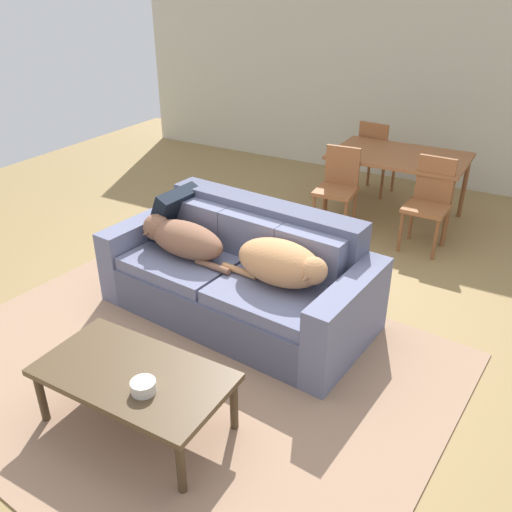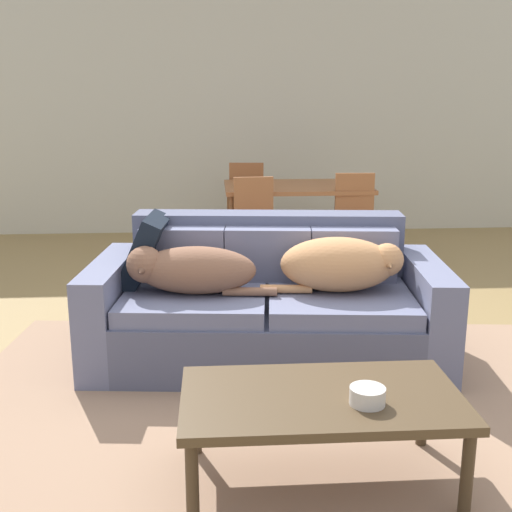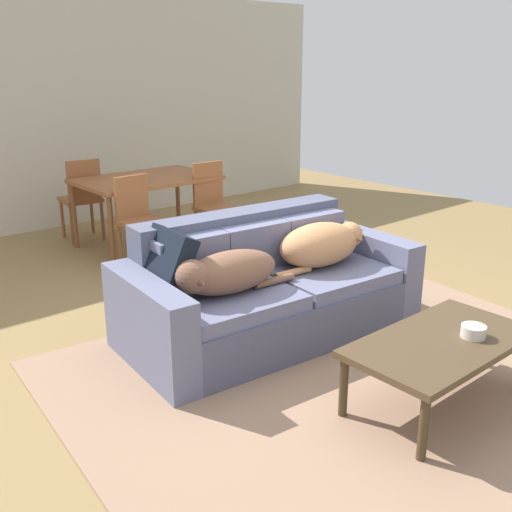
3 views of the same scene
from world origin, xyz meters
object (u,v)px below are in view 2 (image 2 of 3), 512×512
at_px(dining_chair_far_left, 247,199).
at_px(dining_chair_near_left, 255,221).
at_px(couch, 267,306).
at_px(dog_on_right_cushion, 341,264).
at_px(bowl_on_coffee_table, 367,396).
at_px(dining_chair_near_right, 356,218).
at_px(throw_pillow_by_left_arm, 144,250).
at_px(dog_on_left_cushion, 189,270).
at_px(coffee_table, 321,404).
at_px(dining_table, 296,191).

bearing_deg(dining_chair_far_left, dining_chair_near_left, 96.88).
height_order(couch, dog_on_right_cushion, couch).
height_order(couch, bowl_on_coffee_table, couch).
height_order(dining_chair_near_right, dining_chair_far_left, dining_chair_far_left).
xyz_separation_m(couch, throw_pillow_by_left_arm, (-0.76, 0.13, 0.33)).
bearing_deg(dining_chair_near_left, dining_chair_far_left, 86.18).
bearing_deg(couch, dining_chair_near_right, 68.47).
bearing_deg(throw_pillow_by_left_arm, dog_on_right_cushion, -13.18).
bearing_deg(dog_on_left_cushion, dog_on_right_cushion, 4.80).
xyz_separation_m(coffee_table, dining_table, (0.39, 3.86, 0.31)).
bearing_deg(dining_chair_near_left, bowl_on_coffee_table, -90.47).
height_order(couch, coffee_table, couch).
height_order(dining_chair_near_left, dining_chair_near_right, dining_chair_near_right).
bearing_deg(dining_chair_near_left, coffee_table, -93.26).
bearing_deg(coffee_table, throw_pillow_by_left_arm, 119.35).
height_order(dog_on_right_cushion, dining_chair_near_left, dining_chair_near_left).
bearing_deg(dog_on_right_cushion, dining_chair_near_right, 80.48).
xyz_separation_m(throw_pillow_by_left_arm, coffee_table, (0.86, -1.53, -0.29)).
distance_m(dog_on_right_cushion, dining_chair_near_left, 2.05).
bearing_deg(dog_on_right_cushion, dining_chair_far_left, 102.21).
xyz_separation_m(dog_on_left_cushion, dining_chair_near_right, (1.45, 2.06, -0.10)).
relative_size(throw_pillow_by_left_arm, dining_table, 0.32).
xyz_separation_m(couch, dog_on_left_cushion, (-0.47, -0.13, 0.28)).
xyz_separation_m(bowl_on_coffee_table, dining_table, (0.23, 3.96, 0.23)).
bearing_deg(couch, coffee_table, -80.41).
xyz_separation_m(dining_chair_near_left, dining_chair_near_right, (0.93, 0.06, -0.00)).
height_order(throw_pillow_by_left_arm, coffee_table, throw_pillow_by_left_arm).
bearing_deg(bowl_on_coffee_table, dog_on_right_cushion, 83.25).
distance_m(dog_on_left_cushion, dining_chair_near_right, 2.52).
relative_size(dog_on_left_cushion, dining_table, 0.62).
bearing_deg(throw_pillow_by_left_arm, dog_on_left_cushion, -43.47).
relative_size(dog_on_right_cushion, dining_chair_near_right, 0.94).
xyz_separation_m(couch, dining_table, (0.50, 2.47, 0.35)).
bearing_deg(throw_pillow_by_left_arm, couch, -10.11).
height_order(bowl_on_coffee_table, dining_chair_near_left, dining_chair_near_left).
distance_m(dog_on_left_cushion, coffee_table, 1.40).
xyz_separation_m(couch, dining_chair_near_right, (0.98, 1.93, 0.18)).
bearing_deg(couch, dog_on_left_cushion, -158.86).
bearing_deg(dog_on_left_cushion, dining_chair_far_left, 86.27).
xyz_separation_m(dog_on_left_cushion, bowl_on_coffee_table, (0.74, -1.36, -0.16)).
bearing_deg(dining_chair_far_left, couch, 95.73).
bearing_deg(dining_chair_far_left, dog_on_left_cushion, 87.39).
relative_size(coffee_table, dining_chair_near_right, 1.27).
distance_m(dog_on_right_cushion, coffee_table, 1.32).
distance_m(coffee_table, dining_chair_far_left, 4.47).
bearing_deg(throw_pillow_by_left_arm, dining_chair_near_right, 45.96).
height_order(dog_on_right_cushion, dining_chair_far_left, dining_chair_far_left).
relative_size(couch, bowl_on_coffee_table, 15.47).
bearing_deg(dining_table, dog_on_right_cushion, -91.52).
distance_m(dog_on_right_cushion, bowl_on_coffee_table, 1.37).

